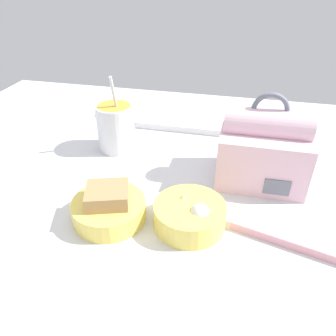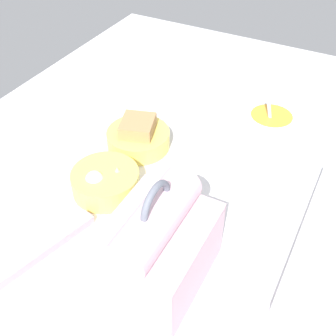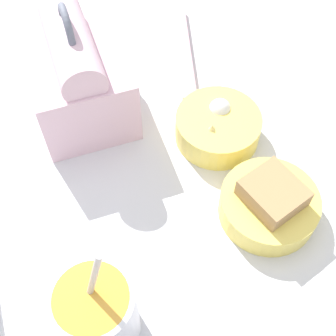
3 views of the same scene
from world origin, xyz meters
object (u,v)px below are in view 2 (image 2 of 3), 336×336
at_px(soup_cup, 267,138).
at_px(chopstick_case, 35,255).
at_px(bento_bowl_sandwich, 138,137).
at_px(bento_bowl_snacks, 106,181).
at_px(lunch_bag, 157,246).

distance_m(soup_cup, chopstick_case, 0.49).
bearing_deg(soup_cup, bento_bowl_sandwich, -72.67).
bearing_deg(bento_bowl_sandwich, bento_bowl_snacks, 6.21).
relative_size(lunch_bag, soup_cup, 1.03).
xyz_separation_m(lunch_bag, chopstick_case, (0.07, -0.19, -0.06)).
xyz_separation_m(lunch_bag, soup_cup, (-0.35, 0.06, -0.01)).
height_order(lunch_bag, soup_cup, lunch_bag).
bearing_deg(chopstick_case, lunch_bag, 108.81).
relative_size(bento_bowl_snacks, chopstick_case, 0.56).
relative_size(bento_bowl_sandwich, bento_bowl_snacks, 1.05).
bearing_deg(lunch_bag, bento_bowl_snacks, -124.28).
height_order(soup_cup, bento_bowl_snacks, soup_cup).
bearing_deg(bento_bowl_sandwich, lunch_bag, 36.03).
bearing_deg(lunch_bag, soup_cup, 170.28).
distance_m(lunch_bag, soup_cup, 0.36).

